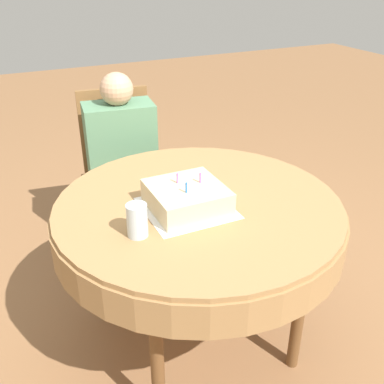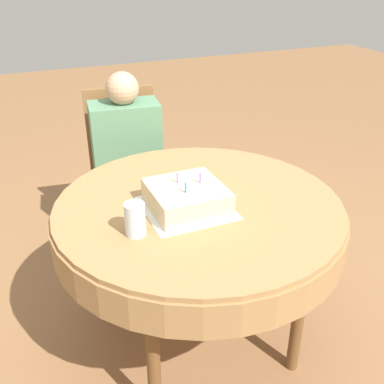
{
  "view_description": "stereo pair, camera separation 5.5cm",
  "coord_description": "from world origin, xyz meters",
  "px_view_note": "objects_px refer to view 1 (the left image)",
  "views": [
    {
      "loc": [
        -0.68,
        -1.39,
        1.59
      ],
      "look_at": [
        -0.03,
        -0.01,
        0.79
      ],
      "focal_mm": 42.0,
      "sensor_mm": 36.0,
      "label": 1
    },
    {
      "loc": [
        -0.63,
        -1.41,
        1.59
      ],
      "look_at": [
        -0.03,
        -0.01,
        0.79
      ],
      "focal_mm": 42.0,
      "sensor_mm": 36.0,
      "label": 2
    }
  ],
  "objects_px": {
    "chair": "(121,170)",
    "drinking_glass": "(137,220)",
    "person": "(122,153)",
    "birthday_cake": "(187,197)"
  },
  "relations": [
    {
      "from": "birthday_cake",
      "to": "drinking_glass",
      "type": "bearing_deg",
      "value": -156.92
    },
    {
      "from": "chair",
      "to": "birthday_cake",
      "type": "distance_m",
      "value": 0.99
    },
    {
      "from": "person",
      "to": "birthday_cake",
      "type": "height_order",
      "value": "person"
    },
    {
      "from": "chair",
      "to": "drinking_glass",
      "type": "bearing_deg",
      "value": -95.69
    },
    {
      "from": "chair",
      "to": "birthday_cake",
      "type": "relative_size",
      "value": 3.45
    },
    {
      "from": "birthday_cake",
      "to": "drinking_glass",
      "type": "xyz_separation_m",
      "value": [
        -0.23,
        -0.1,
        0.01
      ]
    },
    {
      "from": "chair",
      "to": "drinking_glass",
      "type": "relative_size",
      "value": 7.81
    },
    {
      "from": "person",
      "to": "drinking_glass",
      "type": "xyz_separation_m",
      "value": [
        -0.23,
        -0.95,
        0.15
      ]
    },
    {
      "from": "chair",
      "to": "birthday_cake",
      "type": "xyz_separation_m",
      "value": [
        -0.02,
        -0.95,
        0.29
      ]
    },
    {
      "from": "chair",
      "to": "person",
      "type": "distance_m",
      "value": 0.18
    }
  ]
}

